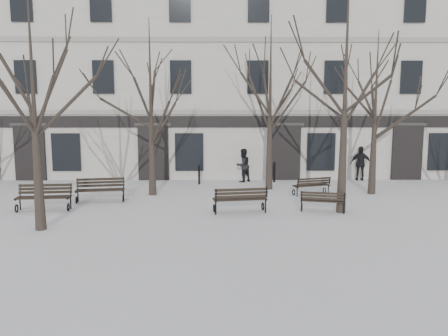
{
  "coord_description": "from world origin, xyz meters",
  "views": [
    {
      "loc": [
        -0.02,
        -15.09,
        3.79
      ],
      "look_at": [
        0.19,
        3.0,
        1.32
      ],
      "focal_mm": 35.0,
      "sensor_mm": 36.0,
      "label": 1
    }
  ],
  "objects_px": {
    "tree_2": "(346,58)",
    "bench_4": "(312,185)",
    "tree_1": "(32,74)",
    "bench_0": "(44,196)",
    "bench_2": "(323,201)",
    "bench_1": "(240,199)",
    "bench_3": "(100,189)"
  },
  "relations": [
    {
      "from": "bench_0",
      "to": "bench_3",
      "type": "relative_size",
      "value": 1.0
    },
    {
      "from": "bench_2",
      "to": "bench_0",
      "type": "bearing_deg",
      "value": 11.46
    },
    {
      "from": "tree_2",
      "to": "bench_4",
      "type": "bearing_deg",
      "value": 96.75
    },
    {
      "from": "bench_2",
      "to": "bench_4",
      "type": "bearing_deg",
      "value": -81.07
    },
    {
      "from": "tree_1",
      "to": "bench_2",
      "type": "relative_size",
      "value": 4.59
    },
    {
      "from": "bench_0",
      "to": "bench_2",
      "type": "xyz_separation_m",
      "value": [
        10.35,
        -0.45,
        -0.09
      ]
    },
    {
      "from": "bench_0",
      "to": "bench_4",
      "type": "relative_size",
      "value": 1.17
    },
    {
      "from": "tree_1",
      "to": "bench_3",
      "type": "height_order",
      "value": "tree_1"
    },
    {
      "from": "bench_3",
      "to": "bench_2",
      "type": "bearing_deg",
      "value": -21.7
    },
    {
      "from": "tree_2",
      "to": "bench_3",
      "type": "distance_m",
      "value": 10.76
    },
    {
      "from": "bench_3",
      "to": "bench_4",
      "type": "height_order",
      "value": "bench_3"
    },
    {
      "from": "bench_1",
      "to": "bench_4",
      "type": "relative_size",
      "value": 1.18
    },
    {
      "from": "tree_1",
      "to": "bench_0",
      "type": "relative_size",
      "value": 3.85
    },
    {
      "from": "bench_2",
      "to": "bench_4",
      "type": "height_order",
      "value": "bench_4"
    },
    {
      "from": "tree_1",
      "to": "tree_2",
      "type": "distance_m",
      "value": 10.36
    },
    {
      "from": "tree_2",
      "to": "bench_2",
      "type": "height_order",
      "value": "tree_2"
    },
    {
      "from": "tree_1",
      "to": "bench_0",
      "type": "xyz_separation_m",
      "value": [
        -0.93,
        2.66,
        -4.28
      ]
    },
    {
      "from": "bench_2",
      "to": "bench_3",
      "type": "xyz_separation_m",
      "value": [
        -8.65,
        1.93,
        0.09
      ]
    },
    {
      "from": "bench_2",
      "to": "bench_3",
      "type": "relative_size",
      "value": 0.84
    },
    {
      "from": "bench_1",
      "to": "bench_0",
      "type": "bearing_deg",
      "value": -13.13
    },
    {
      "from": "bench_4",
      "to": "bench_1",
      "type": "bearing_deg",
      "value": 27.68
    },
    {
      "from": "bench_1",
      "to": "bench_3",
      "type": "height_order",
      "value": "bench_1"
    },
    {
      "from": "tree_1",
      "to": "bench_1",
      "type": "relative_size",
      "value": 3.81
    },
    {
      "from": "bench_1",
      "to": "bench_4",
      "type": "distance_m",
      "value": 4.7
    },
    {
      "from": "tree_2",
      "to": "tree_1",
      "type": "bearing_deg",
      "value": -167.79
    },
    {
      "from": "bench_0",
      "to": "tree_2",
      "type": "bearing_deg",
      "value": -8.01
    },
    {
      "from": "tree_1",
      "to": "bench_3",
      "type": "distance_m",
      "value": 6.01
    },
    {
      "from": "tree_1",
      "to": "bench_1",
      "type": "xyz_separation_m",
      "value": [
        6.39,
        2.12,
        -4.28
      ]
    },
    {
      "from": "tree_2",
      "to": "bench_4",
      "type": "xyz_separation_m",
      "value": [
        -0.39,
        3.25,
        -5.1
      ]
    },
    {
      "from": "tree_2",
      "to": "bench_2",
      "type": "relative_size",
      "value": 5.27
    },
    {
      "from": "bench_0",
      "to": "bench_1",
      "type": "distance_m",
      "value": 7.34
    },
    {
      "from": "tree_1",
      "to": "bench_4",
      "type": "bearing_deg",
      "value": 29.26
    }
  ]
}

